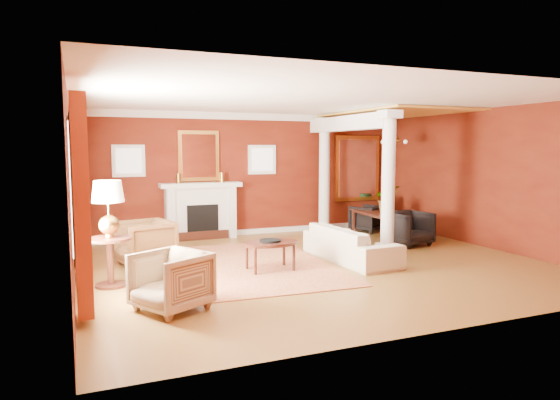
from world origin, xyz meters
name	(u,v)px	position (x,y,z in m)	size (l,w,h in m)	color
ground	(316,264)	(0.00, 0.00, 0.00)	(8.00, 8.00, 0.00)	brown
room_shell	(317,151)	(0.00, 0.00, 2.02)	(8.04, 7.04, 2.92)	#64200D
fireplace	(201,211)	(-1.30, 3.32, 0.65)	(1.85, 0.42, 1.29)	white
overmantel_mirror	(199,156)	(-1.30, 3.45, 1.90)	(0.95, 0.07, 1.15)	gold
flank_window_left	(129,161)	(-2.85, 3.46, 1.80)	(0.70, 0.07, 0.70)	white
flank_window_right	(262,160)	(0.25, 3.46, 1.80)	(0.70, 0.07, 0.70)	white
left_window	(79,196)	(-3.89, -0.60, 1.42)	(0.21, 2.55, 2.60)	white
column_front	(388,182)	(1.70, 0.30, 1.43)	(0.36, 0.36, 2.80)	white
column_back	(324,175)	(1.70, 3.00, 1.43)	(0.36, 0.36, 2.80)	white
header_beam	(348,123)	(1.70, 1.90, 2.62)	(0.30, 3.20, 0.32)	white
amber_ceiling	(395,113)	(2.85, 1.75, 2.87)	(2.30, 3.40, 0.04)	gold
dining_mirror	(357,168)	(2.90, 3.45, 1.55)	(1.30, 0.07, 1.70)	gold
chandelier	(395,141)	(2.90, 1.80, 2.25)	(0.60, 0.62, 0.75)	olive
crown_trim	(252,117)	(0.00, 3.46, 2.82)	(8.00, 0.08, 0.16)	white
base_trim	(253,231)	(0.00, 3.46, 0.06)	(8.00, 0.08, 0.12)	white
rug	(243,265)	(-1.25, 0.41, 0.01)	(2.96, 3.95, 0.02)	maroon
sofa	(351,238)	(0.73, 0.05, 0.42)	(2.15, 0.63, 0.84)	white
armchair_leopard	(145,241)	(-2.85, 1.05, 0.45)	(0.87, 0.81, 0.89)	black
armchair_stripe	(171,278)	(-2.85, -1.56, 0.42)	(0.81, 0.76, 0.83)	tan
coffee_table	(270,244)	(-0.93, -0.10, 0.45)	(0.98, 0.98, 0.50)	black
coffee_book	(269,234)	(-0.93, -0.03, 0.61)	(0.17, 0.02, 0.23)	black
side_table	(109,215)	(-3.50, -0.11, 1.09)	(0.64, 0.64, 1.60)	black
dining_table	(384,217)	(2.74, 1.93, 0.47)	(1.67, 0.59, 0.93)	black
dining_chair_near	(409,227)	(2.63, 0.84, 0.40)	(0.78, 0.73, 0.80)	black
dining_chair_far	(368,217)	(2.79, 2.74, 0.36)	(0.70, 0.66, 0.72)	black
green_urn	(389,216)	(3.50, 2.86, 0.33)	(0.35, 0.35, 0.83)	#133E19
potted_plant	(387,187)	(2.80, 1.94, 1.17)	(0.56, 0.63, 0.49)	#26591E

